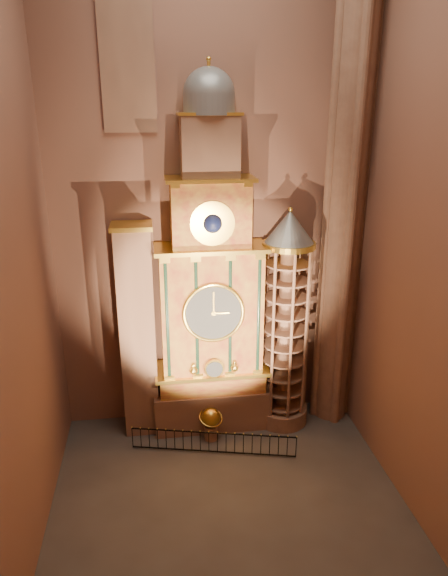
{
  "coord_description": "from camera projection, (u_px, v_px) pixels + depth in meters",
  "views": [
    {
      "loc": [
        -2.48,
        -16.91,
        14.93
      ],
      "look_at": [
        0.33,
        3.0,
        7.8
      ],
      "focal_mm": 32.0,
      "sensor_mm": 36.0,
      "label": 1
    }
  ],
  "objects": [
    {
      "name": "wall_right",
      "position": [
        420.0,
        223.0,
        18.34
      ],
      "size": [
        0.0,
        22.0,
        22.0
      ],
      "primitive_type": "plane",
      "rotation": [
        1.57,
        0.0,
        -1.57
      ],
      "color": "#885949",
      "rests_on": "floor"
    },
    {
      "name": "wall_back",
      "position": [
        207.0,
        199.0,
        23.02
      ],
      "size": [
        22.0,
        0.0,
        22.0
      ],
      "primitive_type": "plane",
      "rotation": [
        1.57,
        0.0,
        0.0
      ],
      "color": "#885949",
      "rests_on": "floor"
    },
    {
      "name": "wall_left",
      "position": [
        12.0,
        236.0,
        16.5
      ],
      "size": [
        0.0,
        22.0,
        22.0
      ],
      "primitive_type": "plane",
      "rotation": [
        1.57,
        0.0,
        1.57
      ],
      "color": "#885949",
      "rests_on": "floor"
    },
    {
      "name": "floor",
      "position": [
        226.0,
        491.0,
        21.1
      ],
      "size": [
        14.0,
        14.0,
        0.0
      ],
      "primitive_type": "plane",
      "color": "#383330",
      "rests_on": "ground"
    },
    {
      "name": "iron_railing",
      "position": [
        213.0,
        443.0,
        23.21
      ],
      "size": [
        7.27,
        1.78,
        1.05
      ],
      "color": "black",
      "rests_on": "floor"
    },
    {
      "name": "stained_glass_window",
      "position": [
        127.0,
        65.0,
        20.69
      ],
      "size": [
        2.2,
        0.14,
        5.2
      ],
      "color": "navy",
      "rests_on": "wall_back"
    },
    {
      "name": "gothic_pier",
      "position": [
        346.0,
        200.0,
        22.89
      ],
      "size": [
        2.04,
        2.04,
        22.0
      ],
      "color": "#8C634C",
      "rests_on": "floor"
    },
    {
      "name": "celestial_globe",
      "position": [
        211.0,
        421.0,
        24.1
      ],
      "size": [
        1.46,
        1.42,
        1.64
      ],
      "color": "#8C634C",
      "rests_on": "floor"
    },
    {
      "name": "astronomical_clock",
      "position": [
        211.0,
        297.0,
        23.5
      ],
      "size": [
        5.6,
        2.41,
        16.7
      ],
      "color": "#8C634C",
      "rests_on": "floor"
    },
    {
      "name": "stair_turret",
      "position": [
        285.0,
        324.0,
        24.19
      ],
      "size": [
        2.5,
        2.5,
        10.8
      ],
      "color": "#8C634C",
      "rests_on": "floor"
    },
    {
      "name": "portrait_tower",
      "position": [
        138.0,
        332.0,
        23.58
      ],
      "size": [
        1.8,
        1.6,
        10.2
      ],
      "color": "#8C634C",
      "rests_on": "floor"
    }
  ]
}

